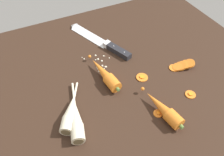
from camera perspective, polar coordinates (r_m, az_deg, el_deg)
name	(u,v)px	position (r cm, az deg, el deg)	size (l,w,h in cm)	color
ground_plane	(110,81)	(82.64, -0.60, -0.72)	(120.00, 90.00, 4.00)	#332116
chefs_knife	(97,39)	(96.73, -3.85, 9.78)	(16.12, 33.44, 4.18)	silver
whole_carrot	(105,75)	(79.19, -1.75, 0.88)	(6.04, 20.42, 4.20)	orange
whole_carrot_second	(164,110)	(71.55, 13.03, -7.82)	(6.31, 18.42, 4.20)	orange
parsnip_front	(70,114)	(70.23, -10.63, -8.90)	(11.53, 18.28, 4.00)	beige
parsnip_mid_left	(76,119)	(68.80, -9.10, -10.33)	(7.91, 22.43, 4.00)	beige
parsnip_mid_right	(70,113)	(70.38, -10.49, -8.68)	(10.95, 17.63, 4.00)	beige
carrot_slice_stack	(182,66)	(87.92, 17.34, 3.03)	(9.37, 5.57, 3.23)	orange
carrot_slice_stray_near	(142,77)	(81.42, 7.65, 0.24)	(4.21, 4.21, 0.70)	orange
carrot_slice_stray_mid	(191,94)	(80.05, 19.30, -3.90)	(3.53, 3.53, 0.70)	orange
carrot_slice_stray_far	(158,113)	(72.58, 11.63, -8.71)	(3.02, 3.02, 0.70)	orange
mince_crumbs	(102,61)	(86.83, -2.64, 4.40)	(15.78, 10.81, 0.85)	silver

